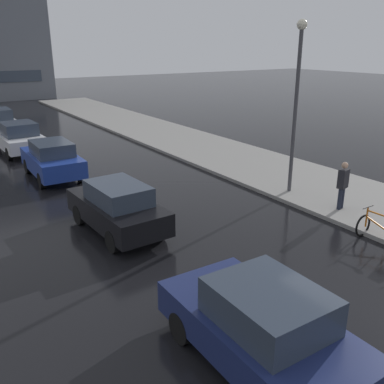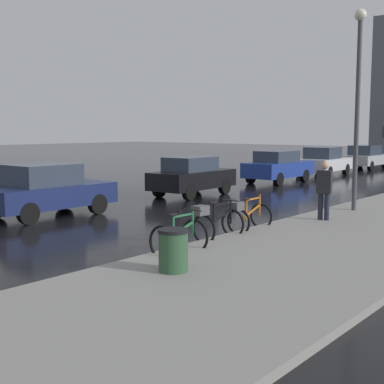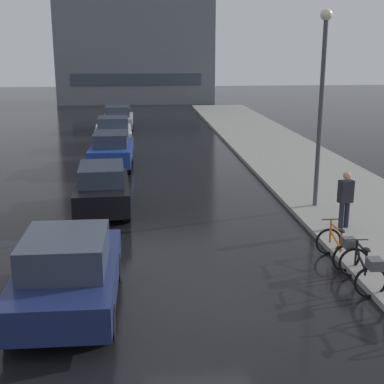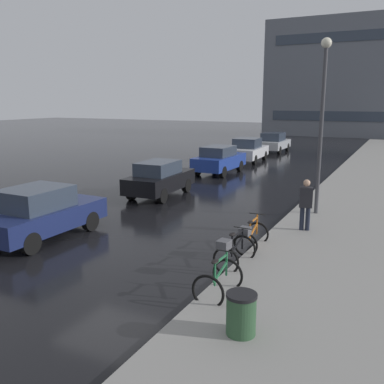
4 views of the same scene
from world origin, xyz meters
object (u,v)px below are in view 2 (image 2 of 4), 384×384
at_px(bicycle_second, 215,221).
at_px(pedestrian, 324,189).
at_px(bicycle_third, 247,215).
at_px(car_white, 323,161).
at_px(car_silver, 365,157).
at_px(streetlamp, 358,89).
at_px(car_blue, 278,167).
at_px(car_black, 192,176).
at_px(trash_bin, 173,254).
at_px(bicycle_nearest, 179,238).
at_px(car_navy, 46,190).

xyz_separation_m(bicycle_second, pedestrian, (0.98, 3.78, 0.51)).
relative_size(bicycle_third, pedestrian, 0.81).
xyz_separation_m(car_white, car_silver, (0.02, 6.21, -0.00)).
bearing_deg(streetlamp, car_blue, 134.28).
relative_size(bicycle_third, car_black, 0.37).
bearing_deg(car_silver, streetlamp, -69.23).
relative_size(car_white, trash_bin, 4.56).
height_order(car_silver, trash_bin, car_silver).
xyz_separation_m(bicycle_nearest, pedestrian, (0.65, 5.45, 0.60)).
height_order(car_black, car_white, car_white).
height_order(bicycle_nearest, car_silver, car_silver).
distance_m(bicycle_second, car_silver, 25.64).
bearing_deg(car_navy, car_silver, 89.86).
xyz_separation_m(car_navy, car_black, (0.24, 6.77, -0.00)).
distance_m(bicycle_nearest, bicycle_third, 3.10).
xyz_separation_m(bicycle_nearest, streetlamp, (0.56, 7.76, 3.49)).
distance_m(car_navy, car_black, 6.78).
bearing_deg(bicycle_third, bicycle_nearest, -83.44).
relative_size(bicycle_second, car_navy, 0.35).
xyz_separation_m(car_black, car_silver, (-0.18, 18.39, 0.00)).
bearing_deg(bicycle_second, streetlamp, 81.67).
bearing_deg(car_silver, bicycle_second, -75.95).
xyz_separation_m(car_black, streetlamp, (6.94, -0.38, 3.10)).
distance_m(car_navy, streetlamp, 10.10).
distance_m(car_black, car_silver, 18.39).
distance_m(bicycle_nearest, car_white, 21.36).
bearing_deg(pedestrian, bicycle_second, -104.49).
distance_m(car_blue, car_silver, 11.62).
bearing_deg(bicycle_third, car_blue, 117.10).
bearing_deg(streetlamp, bicycle_third, -101.08).
relative_size(car_navy, car_silver, 1.02).
distance_m(car_silver, trash_bin, 28.88).
bearing_deg(car_black, streetlamp, -3.12).
bearing_deg(car_white, trash_bin, -70.67).
bearing_deg(car_blue, bicycle_second, -65.36).
xyz_separation_m(streetlamp, trash_bin, (0.46, -9.10, -3.44)).
bearing_deg(car_black, bicycle_second, -46.97).
relative_size(bicycle_second, bicycle_third, 0.98).
bearing_deg(car_blue, car_black, -89.75).
bearing_deg(bicycle_nearest, trash_bin, -52.75).
bearing_deg(car_navy, car_white, 89.89).
xyz_separation_m(car_blue, streetlamp, (6.97, -7.15, 3.09)).
relative_size(car_black, pedestrian, 2.23).
xyz_separation_m(car_navy, trash_bin, (7.63, -2.71, -0.35)).
bearing_deg(car_white, streetlamp, -60.37).
xyz_separation_m(bicycle_nearest, bicycle_third, (-0.35, 3.08, 0.07)).
distance_m(car_blue, trash_bin, 17.87).
relative_size(bicycle_second, pedestrian, 0.79).
bearing_deg(streetlamp, pedestrian, -87.91).
distance_m(car_black, car_blue, 6.77).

